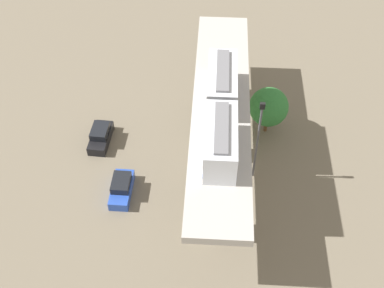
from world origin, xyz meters
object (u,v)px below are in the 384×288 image
at_px(train, 221,111).
at_px(parked_car_black, 101,136).
at_px(tree_near_viaduct, 269,107).
at_px(parked_car_blue, 122,188).
at_px(signal_post, 258,138).

xyz_separation_m(train, parked_car_black, (-12.10, 3.64, -7.74)).
distance_m(train, parked_car_black, 14.82).
height_order(train, tree_near_viaduct, train).
height_order(parked_car_blue, tree_near_viaduct, tree_near_viaduct).
xyz_separation_m(parked_car_blue, parked_car_black, (-3.17, 6.45, 0.00)).
relative_size(tree_near_viaduct, signal_post, 0.57).
bearing_deg(parked_car_black, train, -13.35).
relative_size(parked_car_black, signal_post, 0.45).
xyz_separation_m(parked_car_blue, tree_near_viaduct, (13.81, 8.96, 2.66)).
distance_m(tree_near_viaduct, signal_post, 6.58).
xyz_separation_m(parked_car_blue, signal_post, (12.33, 2.84, 4.55)).
relative_size(parked_car_blue, signal_post, 0.44).
relative_size(train, parked_car_black, 3.15).
distance_m(train, parked_car_blue, 12.15).
relative_size(train, tree_near_viaduct, 2.51).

